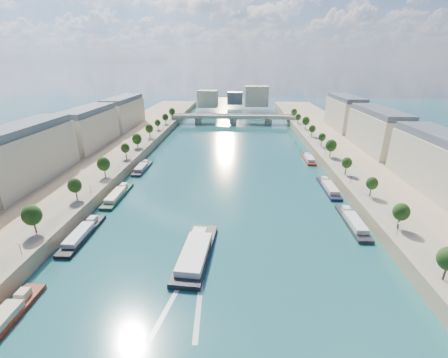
# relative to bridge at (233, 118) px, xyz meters

# --- Properties ---
(ground) EXTENTS (700.00, 700.00, 0.00)m
(ground) POSITION_rel_bridge_xyz_m (0.00, -139.34, -5.08)
(ground) COLOR #0D383C
(ground) RESTS_ON ground
(quay_left) EXTENTS (44.00, 520.00, 5.00)m
(quay_left) POSITION_rel_bridge_xyz_m (-72.00, -139.34, -2.58)
(quay_left) COLOR #9E8460
(quay_left) RESTS_ON ground
(quay_right) EXTENTS (44.00, 520.00, 5.00)m
(quay_right) POSITION_rel_bridge_xyz_m (72.00, -139.34, -2.58)
(quay_right) COLOR #9E8460
(quay_right) RESTS_ON ground
(pave_left) EXTENTS (14.00, 520.00, 0.10)m
(pave_left) POSITION_rel_bridge_xyz_m (-57.00, -139.34, -0.03)
(pave_left) COLOR gray
(pave_left) RESTS_ON quay_left
(pave_right) EXTENTS (14.00, 520.00, 0.10)m
(pave_right) POSITION_rel_bridge_xyz_m (57.00, -139.34, -0.03)
(pave_right) COLOR gray
(pave_right) RESTS_ON quay_right
(trees_left) EXTENTS (4.80, 268.80, 8.26)m
(trees_left) POSITION_rel_bridge_xyz_m (-55.00, -137.34, 5.39)
(trees_left) COLOR #382B1E
(trees_left) RESTS_ON ground
(trees_right) EXTENTS (4.80, 268.80, 8.26)m
(trees_right) POSITION_rel_bridge_xyz_m (55.00, -129.34, 5.39)
(trees_right) COLOR #382B1E
(trees_right) RESTS_ON ground
(lamps_left) EXTENTS (0.36, 200.36, 4.28)m
(lamps_left) POSITION_rel_bridge_xyz_m (-52.50, -149.34, 2.70)
(lamps_left) COLOR black
(lamps_left) RESTS_ON ground
(lamps_right) EXTENTS (0.36, 200.36, 4.28)m
(lamps_right) POSITION_rel_bridge_xyz_m (52.50, -134.34, 2.70)
(lamps_right) COLOR black
(lamps_right) RESTS_ON ground
(buildings_left) EXTENTS (16.00, 226.00, 23.20)m
(buildings_left) POSITION_rel_bridge_xyz_m (-85.00, -127.34, 11.37)
(buildings_left) COLOR #C3B796
(buildings_left) RESTS_ON ground
(buildings_right) EXTENTS (16.00, 226.00, 23.20)m
(buildings_right) POSITION_rel_bridge_xyz_m (85.00, -127.34, 11.37)
(buildings_right) COLOR #C3B796
(buildings_right) RESTS_ON ground
(skyline) EXTENTS (79.00, 42.00, 22.00)m
(skyline) POSITION_rel_bridge_xyz_m (3.19, 80.18, 9.57)
(skyline) COLOR #C3B796
(skyline) RESTS_ON ground
(bridge) EXTENTS (112.00, 12.00, 8.15)m
(bridge) POSITION_rel_bridge_xyz_m (0.00, 0.00, 0.00)
(bridge) COLOR #C1B79E
(bridge) RESTS_ON ground
(tour_barge) EXTENTS (10.62, 30.23, 4.03)m
(tour_barge) POSITION_rel_bridge_xyz_m (-7.10, -200.54, -3.93)
(tour_barge) COLOR black
(tour_barge) RESTS_ON ground
(wake) EXTENTS (10.75, 26.03, 0.04)m
(wake) POSITION_rel_bridge_xyz_m (-7.10, -217.09, -5.06)
(wake) COLOR silver
(wake) RESTS_ON ground
(moored_barges_left) EXTENTS (5.00, 155.85, 3.60)m
(moored_barges_left) POSITION_rel_bridge_xyz_m (-45.50, -194.48, -4.24)
(moored_barges_left) COLOR #191937
(moored_barges_left) RESTS_ON ground
(moored_barges_right) EXTENTS (5.00, 169.76, 3.60)m
(moored_barges_right) POSITION_rel_bridge_xyz_m (45.50, -177.88, -4.24)
(moored_barges_right) COLOR black
(moored_barges_right) RESTS_ON ground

